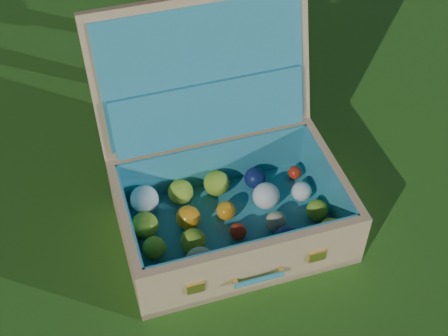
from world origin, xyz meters
TOP-DOWN VIEW (x-y plane):
  - ground at (0.00, 0.00)m, footprint 60.00×60.00m
  - suitcase at (0.10, 0.25)m, footprint 0.58×0.55m

SIDE VIEW (x-z plane):
  - ground at x=0.00m, z-range 0.00..0.00m
  - suitcase at x=0.10m, z-range -0.12..0.42m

